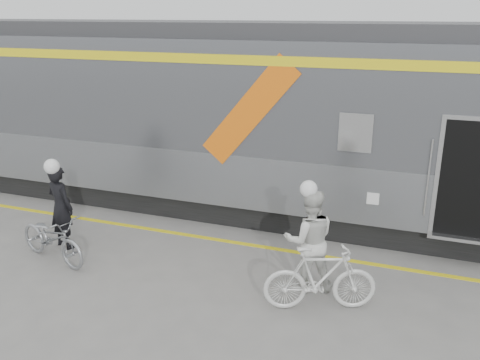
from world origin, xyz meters
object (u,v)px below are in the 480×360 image
at_px(bicycle_right, 320,278).
at_px(woman, 309,240).
at_px(bicycle_left, 52,238).
at_px(man, 61,207).

bearing_deg(bicycle_right, woman, 7.43).
xyz_separation_m(woman, bicycle_right, (0.30, -0.55, -0.33)).
relative_size(bicycle_left, woman, 1.00).
relative_size(man, woman, 0.95).
height_order(man, woman, woman).
height_order(man, bicycle_left, man).
xyz_separation_m(man, bicycle_left, (0.20, -0.55, -0.36)).
height_order(bicycle_left, bicycle_right, bicycle_right).
bearing_deg(woman, bicycle_right, 97.43).
distance_m(man, woman, 4.73).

